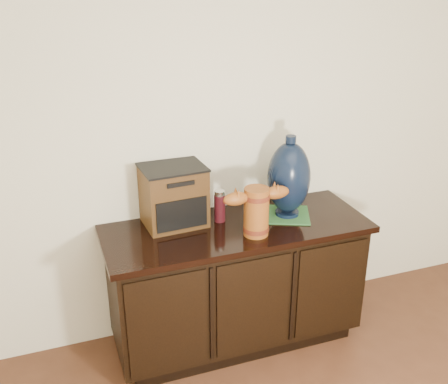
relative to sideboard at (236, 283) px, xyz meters
name	(u,v)px	position (x,y,z in m)	size (l,w,h in m)	color
sideboard	(236,283)	(0.00, 0.00, 0.00)	(1.46, 0.56, 0.75)	black
terracotta_vessel	(256,209)	(0.06, -0.13, 0.52)	(0.37, 0.14, 0.26)	#A1561D
tv_radio	(174,196)	(-0.31, 0.15, 0.53)	(0.35, 0.29, 0.33)	#442A11
green_mat	(287,215)	(0.32, 0.03, 0.37)	(0.25, 0.25, 0.01)	#2C632F
lamp_base	(289,178)	(0.32, 0.03, 0.60)	(0.31, 0.31, 0.46)	black
spray_can	(220,206)	(-0.07, 0.09, 0.46)	(0.06, 0.06, 0.18)	#550E18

